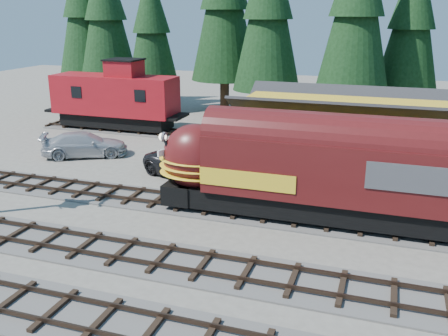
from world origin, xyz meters
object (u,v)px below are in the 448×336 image
(locomotive, at_px, (298,173))
(pickup_truck_b, at_px, (85,144))
(pickup_truck_a, at_px, (192,164))
(caboose, at_px, (116,98))
(depot, at_px, (347,133))

(locomotive, distance_m, pickup_truck_b, 17.25)
(pickup_truck_a, xyz_separation_m, pickup_truck_b, (-8.87, 2.06, -0.04))
(locomotive, xyz_separation_m, pickup_truck_a, (-7.16, 4.13, -1.50))
(caboose, xyz_separation_m, pickup_truck_b, (2.01, -7.81, -1.88))
(locomotive, relative_size, pickup_truck_a, 2.34)
(caboose, bearing_deg, depot, -20.90)
(pickup_truck_a, bearing_deg, caboose, 70.77)
(caboose, bearing_deg, pickup_truck_b, -75.56)
(caboose, relative_size, pickup_truck_b, 1.84)
(locomotive, distance_m, pickup_truck_a, 8.40)
(locomotive, relative_size, pickup_truck_b, 2.56)
(depot, xyz_separation_m, locomotive, (-1.60, -6.50, -0.59))
(pickup_truck_a, bearing_deg, pickup_truck_b, 99.91)
(locomotive, relative_size, caboose, 1.39)
(caboose, distance_m, pickup_truck_b, 8.28)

